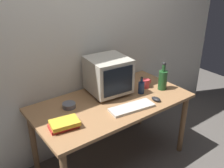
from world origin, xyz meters
TOP-DOWN VIEW (x-y plane):
  - ground_plane at (0.00, 0.00)m, footprint 6.00×6.00m
  - back_wall at (0.00, 0.45)m, footprint 4.00×0.08m
  - desk at (0.00, 0.00)m, footprint 1.52×0.79m
  - crt_monitor at (0.08, 0.17)m, footprint 0.42×0.42m
  - keyboard at (0.06, -0.22)m, footprint 0.44×0.21m
  - computer_mouse at (0.34, -0.25)m, footprint 0.07×0.10m
  - bottle_tall at (0.57, -0.11)m, footprint 0.09×0.09m
  - bottle_short at (0.34, -0.04)m, footprint 0.06×0.06m
  - book_stack at (-0.57, -0.12)m, footprint 0.25×0.19m
  - mug at (0.47, 0.03)m, footprint 0.12×0.08m
  - cd_spindle at (-0.39, 0.14)m, footprint 0.12×0.12m

SIDE VIEW (x-z plane):
  - ground_plane at x=0.00m, z-range 0.00..0.00m
  - desk at x=0.00m, z-range 0.27..0.99m
  - keyboard at x=0.06m, z-range 0.72..0.74m
  - computer_mouse at x=0.34m, z-range 0.72..0.75m
  - cd_spindle at x=-0.39m, z-range 0.72..0.76m
  - book_stack at x=-0.57m, z-range 0.72..0.78m
  - mug at x=0.47m, z-range 0.72..0.81m
  - bottle_short at x=0.34m, z-range 0.69..0.87m
  - bottle_tall at x=0.57m, z-range 0.68..0.98m
  - crt_monitor at x=0.08m, z-range 0.72..1.09m
  - back_wall at x=0.00m, z-range 0.00..2.50m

